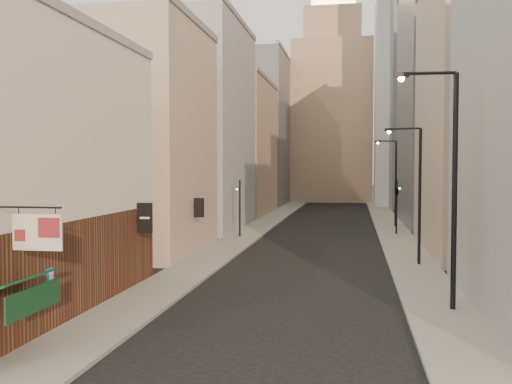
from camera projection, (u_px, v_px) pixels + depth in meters
name	position (u px, v px, depth m)	size (l,w,h in m)	color
sidewalk_left	(275.00, 217.00, 68.48)	(3.00, 140.00, 0.15)	gray
sidewalk_right	(385.00, 219.00, 66.28)	(3.00, 140.00, 0.15)	gray
near_building_left	(16.00, 169.00, 23.69)	(8.30, 23.04, 12.30)	brown
left_bldg_beige	(142.00, 140.00, 40.51)	(8.00, 12.00, 16.00)	tan
left_bldg_grey	(201.00, 128.00, 56.18)	(8.00, 16.00, 20.00)	gray
left_bldg_tan	(238.00, 149.00, 73.96)	(8.00, 18.00, 17.00)	tan
left_bldg_wingrid	(262.00, 131.00, 93.50)	(8.00, 20.00, 24.00)	gray
right_bldg_beige	(485.00, 112.00, 40.30)	(8.00, 16.00, 20.00)	tan
right_bldg_wingrid	(442.00, 101.00, 59.86)	(8.00, 20.00, 26.00)	gray
highrise	(457.00, 37.00, 85.85)	(21.00, 23.00, 51.20)	gray
clock_tower	(333.00, 103.00, 103.21)	(14.00, 14.00, 44.90)	tan
white_tower	(402.00, 86.00, 87.52)	(8.00, 8.00, 41.50)	silver
streetlamp_near	(448.00, 176.00, 23.70)	(2.64, 0.39, 10.07)	black
streetlamp_mid	(416.00, 187.00, 34.82)	(2.22, 0.52, 8.51)	black
streetlamp_far	(394.00, 178.00, 56.86)	(2.19, 0.96, 8.74)	black
traffic_light_left	(240.00, 199.00, 48.74)	(0.55, 0.43, 5.00)	black
traffic_light_right	(397.00, 193.00, 50.75)	(0.63, 0.60, 5.00)	black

